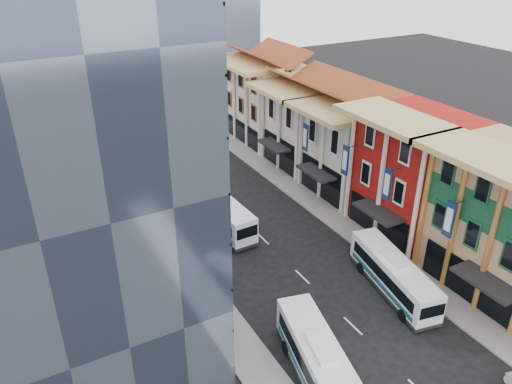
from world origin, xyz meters
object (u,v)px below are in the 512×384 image
office_tower (61,134)px  bus_left_far (220,211)px  bus_left_near (321,365)px  bus_right (394,274)px

office_tower → bus_left_far: office_tower is taller
office_tower → bus_left_near: (11.50, -14.37, -13.24)m
bus_left_far → bus_left_near: bearing=-100.0°
office_tower → bus_right: (22.50, -9.15, -13.33)m
bus_right → office_tower: bearing=168.3°
bus_right → bus_left_far: bearing=126.7°
bus_left_near → bus_left_far: (2.90, 21.65, -0.00)m
office_tower → bus_left_near: size_ratio=2.73×
bus_left_near → bus_right: size_ratio=1.05×
bus_left_far → bus_right: (8.10, -16.44, -0.08)m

